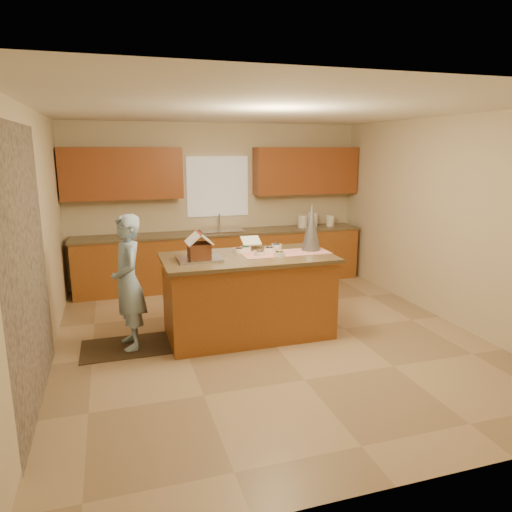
% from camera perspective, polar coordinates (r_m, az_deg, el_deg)
% --- Properties ---
extents(floor, '(5.50, 5.50, 0.00)m').
position_cam_1_polar(floor, '(5.90, 1.53, -9.87)').
color(floor, tan).
rests_on(floor, ground).
extents(ceiling, '(5.50, 5.50, 0.00)m').
position_cam_1_polar(ceiling, '(5.45, 1.70, 17.30)').
color(ceiling, silver).
rests_on(ceiling, floor).
extents(wall_back, '(5.50, 5.50, 0.00)m').
position_cam_1_polar(wall_back, '(8.14, -4.68, 6.29)').
color(wall_back, beige).
rests_on(wall_back, floor).
extents(wall_front, '(5.50, 5.50, 0.00)m').
position_cam_1_polar(wall_front, '(3.11, 18.24, -5.19)').
color(wall_front, beige).
rests_on(wall_front, floor).
extents(wall_left, '(5.50, 5.50, 0.00)m').
position_cam_1_polar(wall_left, '(5.28, -25.03, 1.51)').
color(wall_left, beige).
rests_on(wall_left, floor).
extents(wall_right, '(5.50, 5.50, 0.00)m').
position_cam_1_polar(wall_right, '(6.74, 22.21, 4.00)').
color(wall_right, beige).
rests_on(wall_right, floor).
extents(stone_accent, '(0.00, 2.50, 2.50)m').
position_cam_1_polar(stone_accent, '(4.52, -25.93, -1.61)').
color(stone_accent, gray).
rests_on(stone_accent, wall_left).
extents(window_curtain, '(1.05, 0.03, 1.00)m').
position_cam_1_polar(window_curtain, '(8.08, -4.68, 8.38)').
color(window_curtain, white).
rests_on(window_curtain, wall_back).
extents(back_counter_base, '(4.80, 0.60, 0.88)m').
position_cam_1_polar(back_counter_base, '(8.01, -4.09, -0.42)').
color(back_counter_base, '#A44B22').
rests_on(back_counter_base, floor).
extents(back_counter_top, '(4.85, 0.63, 0.04)m').
position_cam_1_polar(back_counter_top, '(7.92, -4.15, 2.82)').
color(back_counter_top, brown).
rests_on(back_counter_top, back_counter_base).
extents(upper_cabinet_left, '(1.85, 0.35, 0.80)m').
position_cam_1_polar(upper_cabinet_left, '(7.73, -15.91, 9.59)').
color(upper_cabinet_left, '#964320').
rests_on(upper_cabinet_left, wall_back).
extents(upper_cabinet_right, '(1.85, 0.35, 0.80)m').
position_cam_1_polar(upper_cabinet_right, '(8.40, 6.06, 10.23)').
color(upper_cabinet_right, '#964320').
rests_on(upper_cabinet_right, wall_back).
extents(sink, '(0.70, 0.45, 0.12)m').
position_cam_1_polar(sink, '(7.92, -4.15, 2.75)').
color(sink, silver).
rests_on(sink, back_counter_top).
extents(faucet, '(0.03, 0.03, 0.28)m').
position_cam_1_polar(faucet, '(8.06, -4.46, 4.15)').
color(faucet, silver).
rests_on(faucet, back_counter_top).
extents(island_base, '(1.98, 0.99, 0.97)m').
position_cam_1_polar(island_base, '(5.85, -0.98, -5.02)').
color(island_base, '#A44B22').
rests_on(island_base, floor).
extents(island_top, '(2.06, 1.08, 0.04)m').
position_cam_1_polar(island_top, '(5.71, -1.00, -0.19)').
color(island_top, brown).
rests_on(island_top, island_base).
extents(table_runner, '(1.10, 0.40, 0.01)m').
position_cam_1_polar(table_runner, '(5.86, 3.63, 0.37)').
color(table_runner, '#A60E0B').
rests_on(table_runner, island_top).
extents(baking_tray, '(0.51, 0.37, 0.03)m').
position_cam_1_polar(baking_tray, '(5.52, -6.87, -0.38)').
color(baking_tray, silver).
rests_on(baking_tray, island_top).
extents(cookbook, '(0.24, 0.19, 0.10)m').
position_cam_1_polar(cookbook, '(6.12, -0.63, 1.85)').
color(cookbook, white).
rests_on(cookbook, island_top).
extents(tinsel_tree, '(0.24, 0.24, 0.60)m').
position_cam_1_polar(tinsel_tree, '(5.99, 6.73, 3.49)').
color(tinsel_tree, '#A1A3AD').
rests_on(tinsel_tree, island_top).
extents(rug, '(1.06, 0.69, 0.01)m').
position_cam_1_polar(rug, '(5.83, -15.26, -10.57)').
color(rug, black).
rests_on(rug, floor).
extents(boy, '(0.45, 0.61, 1.56)m').
position_cam_1_polar(boy, '(5.57, -15.23, -3.09)').
color(boy, '#93B4D0').
rests_on(boy, rug).
extents(canister_a, '(0.16, 0.16, 0.22)m').
position_cam_1_polar(canister_a, '(8.34, 5.64, 4.20)').
color(canister_a, white).
rests_on(canister_a, back_counter_top).
extents(canister_b, '(0.18, 0.18, 0.26)m').
position_cam_1_polar(canister_b, '(8.41, 6.86, 4.38)').
color(canister_b, white).
rests_on(canister_b, back_counter_top).
extents(canister_c, '(0.14, 0.14, 0.20)m').
position_cam_1_polar(canister_c, '(8.56, 8.97, 4.27)').
color(canister_c, white).
rests_on(canister_c, back_counter_top).
extents(paper_towel, '(0.11, 0.11, 0.24)m').
position_cam_1_polar(paper_towel, '(7.70, -14.68, 3.19)').
color(paper_towel, white).
rests_on(paper_towel, back_counter_top).
extents(gingerbread_house, '(0.30, 0.31, 0.31)m').
position_cam_1_polar(gingerbread_house, '(5.49, -6.90, 0.93)').
color(gingerbread_house, brown).
rests_on(gingerbread_house, baking_tray).
extents(candy_bowls, '(0.67, 0.58, 0.06)m').
position_cam_1_polar(candy_bowls, '(5.87, 0.68, 0.68)').
color(candy_bowls, orange).
rests_on(candy_bowls, island_top).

